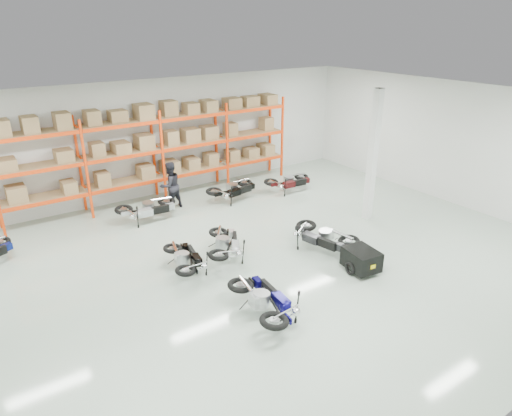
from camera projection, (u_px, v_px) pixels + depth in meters
room at (253, 191)px, 12.23m from camera, size 18.00×18.00×18.00m
pallet_rack at (157, 142)px, 17.13m from camera, size 11.28×0.98×3.62m
structural_column at (373, 157)px, 15.33m from camera, size 0.25×0.25×4.50m
moto_blue_centre at (265, 295)px, 10.57m from camera, size 1.16×2.03×1.26m
moto_silver_left at (226, 240)px, 13.34m from camera, size 1.64×1.96×1.14m
moto_black_far_left at (186, 255)px, 12.58m from camera, size 1.11×1.77×1.06m
moto_touring_right at (322, 232)px, 13.72m from camera, size 1.32×2.06×1.23m
trailer at (361, 259)px, 12.58m from camera, size 0.86×1.61×0.66m
moto_back_b at (147, 205)px, 15.80m from camera, size 1.92×1.05×1.20m
moto_back_c at (233, 186)px, 17.60m from camera, size 1.94×1.15×1.19m
moto_back_d at (289, 179)px, 18.50m from camera, size 1.83×1.06×1.13m
person_back at (170, 186)px, 16.68m from camera, size 0.98×0.83×1.78m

